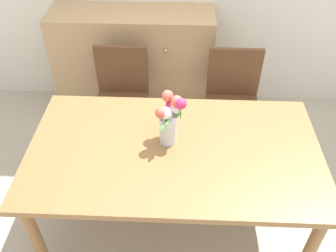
% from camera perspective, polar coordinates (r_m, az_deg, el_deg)
% --- Properties ---
extents(ground_plane, '(12.00, 12.00, 0.00)m').
position_cam_1_polar(ground_plane, '(2.74, 0.82, -14.70)').
color(ground_plane, '#B7AD99').
extents(dining_table, '(1.75, 0.98, 0.75)m').
position_cam_1_polar(dining_table, '(2.22, 0.98, -5.05)').
color(dining_table, olive).
rests_on(dining_table, ground_plane).
extents(chair_left, '(0.42, 0.42, 0.90)m').
position_cam_1_polar(chair_left, '(2.98, -7.26, 4.93)').
color(chair_left, brown).
rests_on(chair_left, ground_plane).
extents(chair_right, '(0.42, 0.42, 0.90)m').
position_cam_1_polar(chair_right, '(2.97, 10.17, 4.44)').
color(chair_right, brown).
rests_on(chair_right, ground_plane).
extents(dresser, '(1.40, 0.47, 1.00)m').
position_cam_1_polar(dresser, '(3.39, -5.28, 9.65)').
color(dresser, tan).
rests_on(dresser, ground_plane).
extents(flower_vase, '(0.18, 0.24, 0.31)m').
position_cam_1_polar(flower_vase, '(2.10, 0.40, 1.68)').
color(flower_vase, silver).
rests_on(flower_vase, dining_table).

